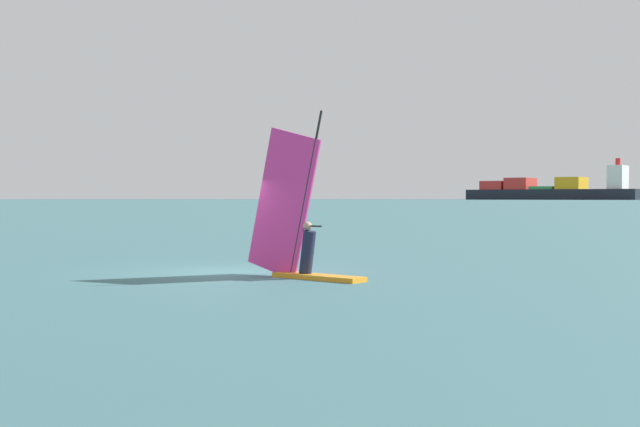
% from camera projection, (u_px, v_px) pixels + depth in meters
% --- Properties ---
extents(ground_plane, '(4000.00, 4000.00, 0.00)m').
position_uv_depth(ground_plane, '(227.00, 272.00, 21.94)').
color(ground_plane, '#386066').
extents(windsurfer, '(3.59, 1.57, 4.23)m').
position_uv_depth(windsurfer, '(299.00, 233.00, 20.26)').
color(windsurfer, orange).
rests_on(windsurfer, ground_plane).
extents(cargo_ship, '(150.79, 68.61, 34.67)m').
position_uv_depth(cargo_ship, '(551.00, 190.00, 705.05)').
color(cargo_ship, black).
rests_on(cargo_ship, ground_plane).
extents(distant_headland, '(1072.23, 555.04, 46.01)m').
position_uv_depth(distant_headland, '(439.00, 183.00, 1210.81)').
color(distant_headland, '#60665B').
rests_on(distant_headland, ground_plane).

